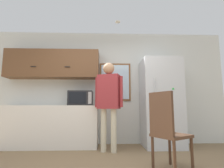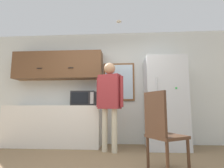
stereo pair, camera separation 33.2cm
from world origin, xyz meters
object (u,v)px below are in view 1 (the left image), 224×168
Objects in this scene: person at (109,96)px; chair at (166,128)px; microwave at (81,98)px; refrigerator at (161,102)px.

person reaches higher than chair.
refrigerator is at bearing 0.34° from microwave.
chair is at bearing -105.17° from refrigerator.
chair is at bearing -45.93° from microwave.
refrigerator is at bearing 37.94° from person.
microwave is at bearing -179.66° from refrigerator.
chair is (1.38, -1.42, -0.47)m from microwave.
person is 1.40m from chair.
microwave is 1.77m from refrigerator.
chair is (-0.39, -1.43, -0.39)m from refrigerator.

